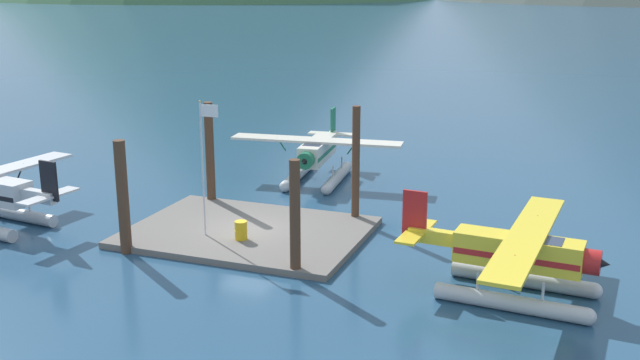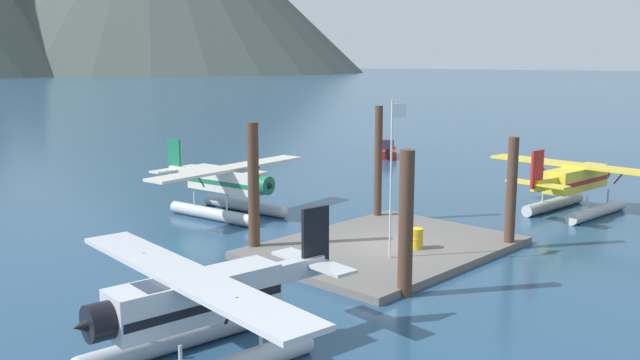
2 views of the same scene
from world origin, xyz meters
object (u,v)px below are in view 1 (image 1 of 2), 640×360
(fuel_drum, at_px, (241,230))
(seaplane_yellow_stbd_aft, at_px, (518,260))
(seaplane_cream_bow_centre, at_px, (317,156))
(flagpole, at_px, (204,153))

(fuel_drum, relative_size, seaplane_yellow_stbd_aft, 0.08)
(fuel_drum, xyz_separation_m, seaplane_cream_bow_centre, (-0.71, 11.81, 0.84))
(flagpole, bearing_deg, seaplane_cream_bow_centre, 85.01)
(flagpole, relative_size, seaplane_cream_bow_centre, 0.61)
(seaplane_cream_bow_centre, bearing_deg, flagpole, -94.99)
(flagpole, xyz_separation_m, fuel_drum, (1.75, 0.02, -3.52))
(seaplane_yellow_stbd_aft, bearing_deg, flagpole, 173.94)
(fuel_drum, distance_m, seaplane_yellow_stbd_aft, 12.75)
(fuel_drum, relative_size, seaplane_cream_bow_centre, 0.08)
(fuel_drum, distance_m, seaplane_cream_bow_centre, 11.86)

